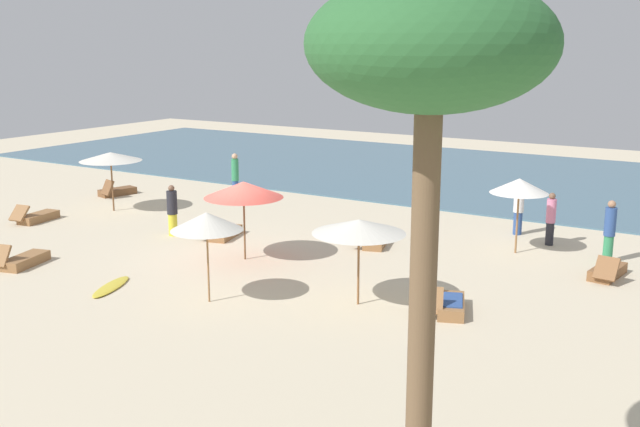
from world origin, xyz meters
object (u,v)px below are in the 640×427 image
at_px(umbrella_1, 111,157).
at_px(lounger_0, 117,191).
at_px(person_1, 551,219).
at_px(lounger_1, 607,271).
at_px(lounger_2, 37,217).
at_px(lounger_4, 374,240).
at_px(person_2, 610,231).
at_px(lounger_6, 449,305).
at_px(person_3, 235,176).
at_px(surfboard, 111,287).
at_px(lounger_5, 23,260).
at_px(lounger_3, 223,233).
at_px(umbrella_3, 519,186).
at_px(umbrella_0, 359,226).
at_px(palm_0, 430,61).
at_px(umbrella_4, 207,221).
at_px(person_4, 519,208).
at_px(umbrella_2, 244,190).
at_px(person_0, 172,210).

relative_size(umbrella_1, lounger_0, 1.33).
bearing_deg(person_1, lounger_1, -48.65).
distance_m(lounger_0, lounger_1, 19.65).
distance_m(lounger_2, person_1, 17.51).
height_order(lounger_4, person_2, person_2).
distance_m(lounger_2, lounger_6, 15.96).
distance_m(lounger_0, person_3, 5.26).
bearing_deg(surfboard, lounger_5, 178.79).
xyz_separation_m(lounger_3, lounger_5, (-2.86, -5.46, -0.00)).
height_order(umbrella_3, lounger_5, umbrella_3).
distance_m(umbrella_0, palm_0, 10.24).
xyz_separation_m(lounger_3, palm_0, (11.87, -11.16, 5.84)).
bearing_deg(lounger_4, lounger_6, -45.71).
distance_m(umbrella_1, lounger_4, 10.88).
bearing_deg(lounger_0, umbrella_0, -23.20).
relative_size(lounger_5, lounger_6, 0.99).
bearing_deg(lounger_6, lounger_5, -166.55).
bearing_deg(lounger_5, lounger_4, 43.60).
distance_m(lounger_6, person_2, 6.73).
bearing_deg(umbrella_4, person_4, 67.09).
bearing_deg(lounger_1, lounger_6, -118.82).
height_order(umbrella_3, lounger_6, umbrella_3).
height_order(umbrella_2, person_4, umbrella_2).
height_order(lounger_3, lounger_6, lounger_3).
distance_m(umbrella_0, lounger_2, 14.03).
xyz_separation_m(lounger_0, lounger_4, (12.77, -1.43, -0.00)).
relative_size(palm_0, surfboard, 3.72).
bearing_deg(person_0, umbrella_2, -14.84).
bearing_deg(umbrella_0, person_2, 57.32).
relative_size(lounger_5, surfboard, 0.94).
height_order(lounger_2, person_0, person_0).
height_order(umbrella_1, person_2, umbrella_1).
height_order(umbrella_1, lounger_6, umbrella_1).
bearing_deg(surfboard, lounger_4, 61.60).
bearing_deg(person_0, person_4, 32.26).
height_order(person_2, person_4, person_2).
relative_size(lounger_3, lounger_5, 0.99).
height_order(lounger_6, person_0, person_0).
relative_size(lounger_6, person_0, 1.04).
xyz_separation_m(lounger_5, surfboard, (3.60, -0.08, -0.14)).
distance_m(umbrella_3, lounger_4, 4.67).
height_order(umbrella_0, person_2, umbrella_0).
distance_m(lounger_3, person_1, 10.38).
distance_m(lounger_4, palm_0, 15.86).
bearing_deg(person_0, lounger_4, 20.38).
relative_size(umbrella_1, lounger_6, 1.30).
xyz_separation_m(umbrella_3, person_3, (-11.86, 1.60, -1.05)).
bearing_deg(lounger_0, person_2, 1.49).
bearing_deg(surfboard, lounger_6, 19.52).
bearing_deg(lounger_3, umbrella_2, -37.42).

